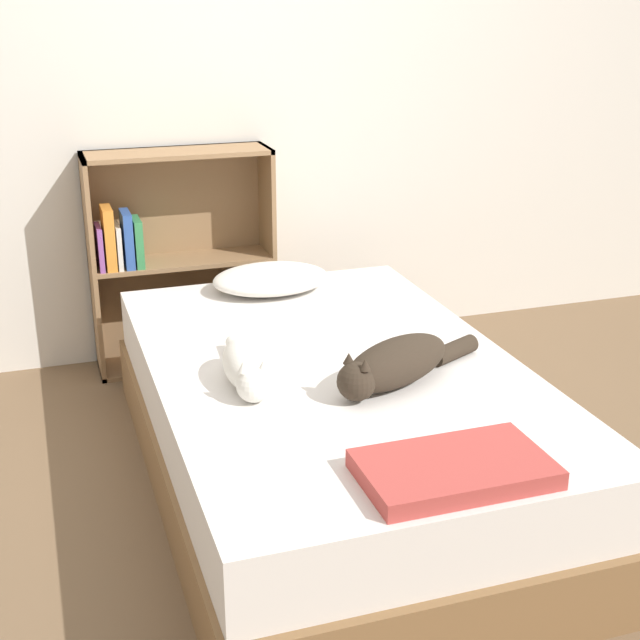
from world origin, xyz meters
name	(u,v)px	position (x,y,z in m)	size (l,w,h in m)	color
ground_plane	(333,481)	(0.00, 0.00, 0.00)	(8.00, 8.00, 0.00)	brown
wall_back	(232,81)	(0.00, 1.40, 1.25)	(8.00, 0.06, 2.50)	silver
bed	(334,424)	(0.00, 0.00, 0.22)	(1.23, 2.01, 0.46)	brown
pillow	(272,279)	(0.00, 0.80, 0.51)	(0.48, 0.35, 0.10)	white
cat_light	(247,367)	(-0.32, -0.08, 0.52)	(0.17, 0.49, 0.14)	white
cat_dark	(395,364)	(0.12, -0.23, 0.53)	(0.60, 0.37, 0.15)	#33281E
bookshelf	(173,255)	(-0.33, 1.27, 0.51)	(0.81, 0.26, 0.98)	#8E6B47
blanket_fold	(454,469)	(0.05, -0.80, 0.48)	(0.49, 0.29, 0.05)	#B2423D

